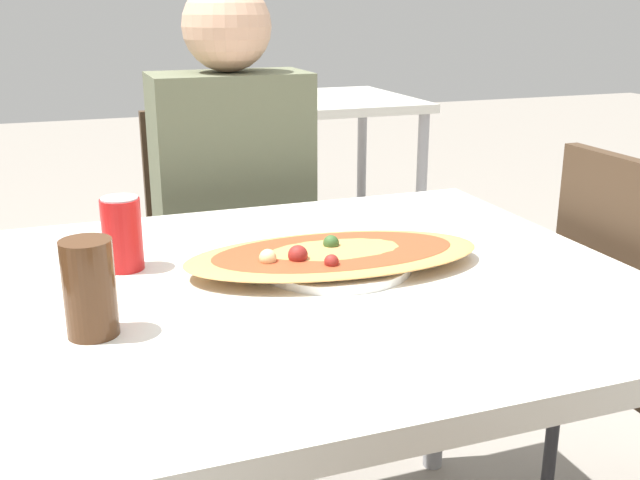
# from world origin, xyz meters

# --- Properties ---
(dining_table) EXTENTS (1.10, 0.92, 0.73)m
(dining_table) POSITION_xyz_m (0.00, 0.00, 0.66)
(dining_table) COLOR silver
(dining_table) RESTS_ON ground_plane
(chair_far_seated) EXTENTS (0.40, 0.40, 0.89)m
(chair_far_seated) POSITION_xyz_m (0.05, 0.79, 0.51)
(chair_far_seated) COLOR #3F2D1E
(chair_far_seated) RESTS_ON ground_plane
(person_seated) EXTENTS (0.38, 0.24, 1.21)m
(person_seated) POSITION_xyz_m (0.05, 0.68, 0.72)
(person_seated) COLOR #2D2D38
(person_seated) RESTS_ON ground_plane
(pizza_main) EXTENTS (0.53, 0.28, 0.06)m
(pizza_main) POSITION_xyz_m (0.07, 0.03, 0.75)
(pizza_main) COLOR white
(pizza_main) RESTS_ON dining_table
(soda_can) EXTENTS (0.07, 0.07, 0.12)m
(soda_can) POSITION_xyz_m (-0.27, 0.15, 0.79)
(soda_can) COLOR red
(soda_can) RESTS_ON dining_table
(drink_glass) EXTENTS (0.07, 0.07, 0.13)m
(drink_glass) POSITION_xyz_m (-0.34, -0.11, 0.80)
(drink_glass) COLOR #4C2D19
(drink_glass) RESTS_ON dining_table
(background_table) EXTENTS (1.10, 0.80, 0.85)m
(background_table) POSITION_xyz_m (0.68, 2.26, 0.68)
(background_table) COLOR silver
(background_table) RESTS_ON ground_plane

